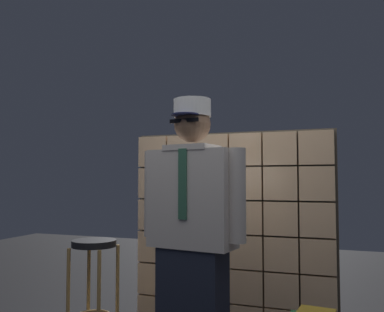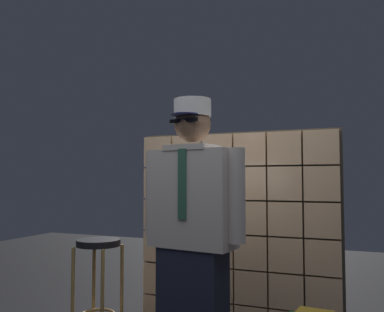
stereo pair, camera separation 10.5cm
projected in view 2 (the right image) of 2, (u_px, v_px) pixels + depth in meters
glass_block_wall at (235, 234)px, 3.38m from camera, size 1.71×0.10×1.71m
standing_person at (192, 236)px, 2.54m from camera, size 0.72×0.34×1.79m
bar_stool at (98, 267)px, 3.15m from camera, size 0.34×0.34×0.82m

